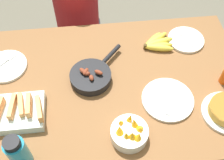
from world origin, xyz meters
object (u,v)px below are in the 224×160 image
at_px(melon_tray, 17,112).
at_px(fruit_bowl_mango, 130,133).
at_px(empty_plate_near_front, 168,100).
at_px(empty_plate_far_left, 186,40).
at_px(water_bottle, 18,152).
at_px(person_figure, 78,25).
at_px(skillet, 91,76).
at_px(empty_plate_far_right, 6,66).
at_px(banana_bunch, 157,43).

xyz_separation_m(melon_tray, fruit_bowl_mango, (0.53, -0.17, 0.01)).
distance_m(empty_plate_near_front, empty_plate_far_left, 0.46).
relative_size(water_bottle, person_figure, 0.17).
bearing_deg(empty_plate_far_left, empty_plate_near_front, -116.76).
bearing_deg(empty_plate_far_left, melon_tray, -156.60).
bearing_deg(skillet, fruit_bowl_mango, -115.16).
distance_m(empty_plate_near_front, fruit_bowl_mango, 0.29).
bearing_deg(water_bottle, empty_plate_near_front, 18.79).
bearing_deg(fruit_bowl_mango, empty_plate_far_left, 53.73).
distance_m(melon_tray, water_bottle, 0.25).
bearing_deg(empty_plate_far_right, skillet, -16.20).
bearing_deg(skillet, empty_plate_far_right, 115.28).
height_order(empty_plate_far_right, person_figure, person_figure).
relative_size(banana_bunch, empty_plate_far_right, 0.85).
bearing_deg(empty_plate_near_front, empty_plate_far_right, 159.68).
bearing_deg(water_bottle, person_figure, 76.49).
xyz_separation_m(empty_plate_far_left, empty_plate_far_right, (-1.06, -0.09, -0.00)).
relative_size(empty_plate_far_left, person_figure, 0.19).
height_order(empty_plate_near_front, fruit_bowl_mango, fruit_bowl_mango).
height_order(skillet, empty_plate_far_left, skillet).
distance_m(melon_tray, fruit_bowl_mango, 0.56).
height_order(empty_plate_far_left, person_figure, person_figure).
height_order(melon_tray, skillet, melon_tray).
bearing_deg(water_bottle, melon_tray, 100.28).
relative_size(banana_bunch, empty_plate_near_front, 0.74).
distance_m(empty_plate_far_right, person_figure, 0.72).
distance_m(skillet, person_figure, 0.73).
relative_size(banana_bunch, skillet, 0.62).
xyz_separation_m(melon_tray, person_figure, (0.31, 0.87, -0.25)).
bearing_deg(melon_tray, fruit_bowl_mango, -17.99).
relative_size(banana_bunch, melon_tray, 0.73).
relative_size(fruit_bowl_mango, person_figure, 0.15).
xyz_separation_m(melon_tray, empty_plate_near_front, (0.76, 0.01, -0.03)).
bearing_deg(fruit_bowl_mango, person_figure, 102.01).
xyz_separation_m(empty_plate_far_right, water_bottle, (0.14, -0.56, 0.09)).
height_order(banana_bunch, empty_plate_near_front, banana_bunch).
bearing_deg(banana_bunch, person_figure, 134.60).
bearing_deg(skillet, empty_plate_near_front, -73.66).
distance_m(water_bottle, person_figure, 1.18).
distance_m(skillet, water_bottle, 0.54).
bearing_deg(melon_tray, empty_plate_far_left, 23.40).
height_order(water_bottle, person_figure, person_figure).
relative_size(fruit_bowl_mango, water_bottle, 0.87).
height_order(empty_plate_near_front, water_bottle, water_bottle).
bearing_deg(melon_tray, empty_plate_far_right, 106.57).
relative_size(banana_bunch, person_figure, 0.17).
height_order(fruit_bowl_mango, water_bottle, water_bottle).
xyz_separation_m(empty_plate_far_right, person_figure, (0.41, 0.55, -0.23)).
height_order(skillet, empty_plate_near_front, skillet).
bearing_deg(banana_bunch, empty_plate_far_left, 6.58).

